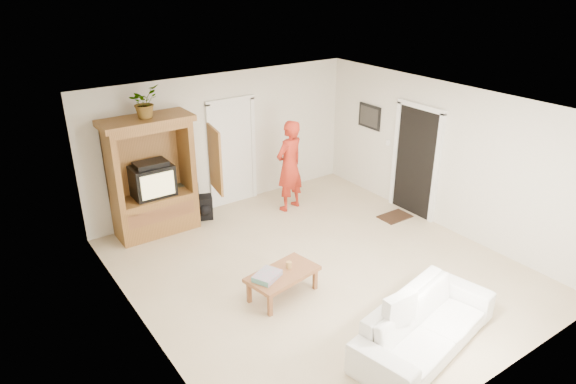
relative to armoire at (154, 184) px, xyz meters
name	(u,v)px	position (x,y,z in m)	size (l,w,h in m)	color
floor	(319,269)	(1.58, -2.66, -0.91)	(6.00, 6.00, 0.00)	tan
ceiling	(324,107)	(1.58, -2.66, 1.69)	(6.00, 6.00, 0.00)	white
wall_back	(224,141)	(1.58, 0.34, 0.39)	(5.50, 5.50, 0.00)	silver
wall_front	(500,290)	(1.58, -5.66, 0.39)	(5.50, 5.50, 0.00)	silver
wall_left	(140,247)	(-1.17, -2.66, 0.39)	(6.00, 6.00, 0.00)	silver
wall_right	(444,157)	(4.33, -2.66, 0.39)	(6.00, 6.00, 0.00)	silver
armoire	(154,184)	(0.00, 0.00, 0.00)	(1.82, 1.14, 2.10)	brown
door_back	(232,154)	(1.73, 0.31, 0.11)	(0.85, 0.05, 2.04)	white
doorway_right	(416,162)	(4.30, -2.06, 0.11)	(0.05, 0.90, 2.04)	black
framed_picture	(370,117)	(4.31, -0.76, 0.69)	(0.03, 0.60, 0.48)	black
doormat	(395,217)	(3.88, -2.06, -0.90)	(0.60, 0.40, 0.02)	#382316
plant	(144,102)	(-0.02, -0.03, 1.45)	(0.47, 0.41, 0.53)	#4C7238
man	(289,166)	(2.46, -0.59, -0.02)	(0.65, 0.43, 1.78)	#A72516
sofa	(426,325)	(1.55, -4.82, -0.59)	(2.17, 0.85, 0.63)	white
coffee_table	(283,275)	(0.71, -2.92, -0.57)	(1.12, 0.73, 0.39)	brown
towel	(267,276)	(0.44, -2.92, -0.48)	(0.38, 0.28, 0.08)	#DB4980
candle	(289,265)	(0.85, -2.87, -0.47)	(0.08, 0.08, 0.10)	tan
backpack_black	(202,208)	(0.84, -0.06, -0.67)	(0.38, 0.22, 0.47)	black
backpack_olive	(187,200)	(0.66, 0.19, -0.55)	(0.38, 0.28, 0.71)	#47442B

